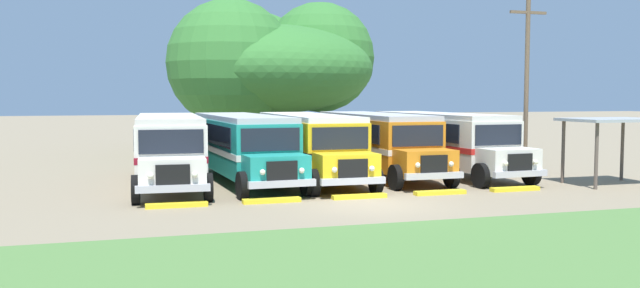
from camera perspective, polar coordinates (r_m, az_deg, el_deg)
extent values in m
plane|color=#84755B|center=(22.02, 4.66, -5.28)|extent=(220.00, 220.00, 0.00)
cube|color=#4C7538|center=(15.04, 16.04, -9.88)|extent=(80.00, 9.70, 0.01)
cube|color=silver|center=(27.76, -13.06, -0.19)|extent=(2.93, 9.31, 2.10)
cube|color=maroon|center=(27.78, -13.05, -0.53)|extent=(2.96, 9.33, 0.24)
cube|color=black|center=(28.08, -10.50, 0.92)|extent=(0.42, 7.99, 0.80)
cube|color=black|center=(28.04, -15.69, 0.83)|extent=(0.42, 7.99, 0.80)
cube|color=beige|center=(27.70, -13.10, 2.21)|extent=(2.85, 9.20, 0.22)
cube|color=silver|center=(22.54, -12.77, -2.52)|extent=(2.26, 1.50, 1.05)
cube|color=black|center=(21.80, -12.72, -2.68)|extent=(1.10, 0.15, 0.70)
cube|color=#B7B7BC|center=(21.81, -12.70, -3.81)|extent=(2.41, 0.31, 0.24)
cube|color=black|center=(23.11, -12.85, 0.20)|extent=(2.20, 0.16, 0.84)
cube|color=maroon|center=(32.38, -13.22, 0.23)|extent=(0.90, 0.10, 1.30)
sphere|color=#EAE5C6|center=(21.78, -10.88, -2.66)|extent=(0.20, 0.20, 0.20)
sphere|color=#EAE5C6|center=(21.74, -14.57, -2.73)|extent=(0.20, 0.20, 0.20)
cylinder|color=black|center=(22.76, -9.73, -3.74)|extent=(0.33, 1.01, 1.00)
cylinder|color=black|center=(22.71, -15.79, -3.86)|extent=(0.33, 1.01, 1.00)
cylinder|color=black|center=(30.89, -10.91, -1.68)|extent=(0.33, 1.01, 1.00)
cylinder|color=black|center=(30.85, -15.37, -1.76)|extent=(0.33, 1.01, 1.00)
cube|color=teal|center=(28.21, -6.89, -0.04)|extent=(3.02, 9.33, 2.10)
cube|color=white|center=(28.23, -6.88, -0.38)|extent=(3.05, 9.35, 0.24)
cube|color=black|center=(28.79, -4.57, 1.06)|extent=(0.49, 7.99, 0.80)
cube|color=black|center=(28.21, -9.55, 0.95)|extent=(0.49, 7.99, 0.80)
cube|color=#B2B2B7|center=(28.15, -6.91, 2.31)|extent=(2.93, 9.22, 0.22)
cube|color=teal|center=(23.15, -3.87, -2.25)|extent=(2.28, 1.52, 1.05)
cube|color=black|center=(22.45, -3.34, -2.38)|extent=(1.10, 0.16, 0.70)
cube|color=#B7B7BC|center=(22.46, -3.30, -3.49)|extent=(2.41, 0.34, 0.24)
cube|color=black|center=(23.70, -4.33, 0.39)|extent=(2.20, 0.18, 0.84)
cube|color=white|center=(32.72, -8.74, 0.34)|extent=(0.90, 0.11, 1.30)
sphere|color=#EAE5C6|center=(22.61, -1.60, -2.33)|extent=(0.20, 0.20, 0.20)
sphere|color=#EAE5C6|center=(22.21, -5.03, -2.46)|extent=(0.20, 0.20, 0.20)
cylinder|color=black|center=(23.67, -1.13, -3.38)|extent=(0.34, 1.01, 1.00)
cylinder|color=black|center=(23.01, -6.80, -3.62)|extent=(0.34, 1.01, 1.00)
cylinder|color=black|center=(31.49, -5.99, -1.51)|extent=(0.34, 1.01, 1.00)
cylinder|color=black|center=(31.00, -10.30, -1.65)|extent=(0.34, 1.01, 1.00)
cube|color=yellow|center=(28.82, -1.13, 0.08)|extent=(2.53, 9.21, 2.10)
cube|color=black|center=(28.83, -1.12, -0.26)|extent=(2.56, 9.23, 0.24)
cube|color=black|center=(29.44, 1.10, 1.14)|extent=(0.07, 8.00, 0.80)
cube|color=black|center=(28.76, -3.73, 1.06)|extent=(0.07, 8.00, 0.80)
cube|color=silver|center=(28.76, -1.13, 2.38)|extent=(2.45, 9.11, 0.22)
cube|color=yellow|center=(23.82, 2.29, -2.06)|extent=(2.21, 1.41, 1.05)
cube|color=black|center=(23.12, 2.89, -2.19)|extent=(1.10, 0.10, 0.70)
cube|color=#B7B7BC|center=(23.14, 2.92, -3.26)|extent=(2.40, 0.21, 0.24)
cube|color=black|center=(24.36, 1.79, 0.50)|extent=(2.20, 0.07, 0.84)
cube|color=black|center=(33.29, -3.26, 0.45)|extent=(0.90, 0.06, 1.30)
sphere|color=#EAE5C6|center=(23.32, 4.55, -2.14)|extent=(0.20, 0.20, 0.20)
sphere|color=#EAE5C6|center=(22.85, 1.28, -2.26)|extent=(0.20, 0.20, 0.20)
cylinder|color=black|center=(24.39, 4.89, -3.17)|extent=(0.28, 1.00, 1.00)
cylinder|color=black|center=(23.62, -0.55, -3.39)|extent=(0.28, 1.00, 1.00)
cylinder|color=black|center=(32.11, -0.49, -1.38)|extent=(0.28, 1.00, 1.00)
cylinder|color=black|center=(31.53, -4.69, -1.50)|extent=(0.28, 1.00, 1.00)
cube|color=orange|center=(30.44, 4.73, 0.28)|extent=(2.57, 9.22, 2.10)
cube|color=white|center=(30.45, 4.73, -0.03)|extent=(2.60, 9.24, 0.24)
cube|color=black|center=(31.19, 6.70, 1.28)|extent=(0.10, 8.00, 0.80)
cube|color=black|center=(30.24, 2.29, 1.22)|extent=(0.10, 8.00, 0.80)
cube|color=#B2B2B7|center=(30.39, 4.75, 2.47)|extent=(2.49, 9.12, 0.22)
cube|color=orange|center=(25.67, 9.17, -1.66)|extent=(2.21, 1.42, 1.05)
cube|color=black|center=(25.01, 9.92, -1.76)|extent=(1.10, 0.11, 0.70)
cube|color=#B7B7BC|center=(25.02, 9.95, -2.75)|extent=(2.40, 0.22, 0.24)
cube|color=black|center=(26.19, 8.54, 0.71)|extent=(2.20, 0.08, 0.84)
cube|color=white|center=(34.77, 1.88, 0.61)|extent=(0.90, 0.07, 1.30)
sphere|color=#EAE5C6|center=(25.29, 11.39, -1.72)|extent=(0.20, 0.20, 0.20)
sphere|color=#EAE5C6|center=(24.65, 8.53, -1.83)|extent=(0.20, 0.20, 0.20)
cylinder|color=black|center=(26.37, 11.40, -2.68)|extent=(0.29, 1.00, 1.00)
cylinder|color=black|center=(25.31, 6.62, -2.91)|extent=(0.29, 1.00, 1.00)
cylinder|color=black|center=(33.75, 4.70, -1.12)|extent=(0.29, 1.00, 1.00)
cylinder|color=black|center=(32.93, 0.83, -1.24)|extent=(0.29, 1.00, 1.00)
cube|color=silver|center=(31.38, 10.39, 0.35)|extent=(3.03, 9.33, 2.10)
cube|color=red|center=(31.39, 10.39, 0.04)|extent=(3.06, 9.35, 0.24)
cube|color=black|center=(32.27, 12.08, 1.32)|extent=(0.51, 7.99, 0.80)
cube|color=black|center=(30.99, 8.10, 1.25)|extent=(0.51, 7.99, 0.80)
cube|color=beige|center=(31.32, 10.42, 2.46)|extent=(2.95, 9.23, 0.22)
cube|color=silver|center=(27.01, 16.11, -1.48)|extent=(2.28, 1.53, 1.05)
cube|color=black|center=(26.42, 17.06, -1.57)|extent=(1.10, 0.16, 0.70)
cube|color=#B7B7BC|center=(26.43, 17.09, -2.51)|extent=(2.41, 0.34, 0.24)
cube|color=black|center=(27.47, 15.32, 0.77)|extent=(2.20, 0.19, 0.84)
cube|color=red|center=(35.43, 6.59, 0.65)|extent=(0.90, 0.11, 1.30)
sphere|color=#EAE5C6|center=(26.81, 18.32, -1.52)|extent=(0.20, 0.20, 0.20)
sphere|color=#EAE5C6|center=(25.96, 15.90, -1.64)|extent=(0.20, 0.20, 0.20)
cylinder|color=black|center=(27.87, 17.96, -2.44)|extent=(0.34, 1.01, 1.00)
cylinder|color=black|center=(26.46, 13.86, -2.70)|extent=(0.34, 1.01, 1.00)
cylinder|color=black|center=(34.65, 9.56, -1.03)|extent=(0.34, 1.01, 1.00)
cylinder|color=black|center=(33.53, 5.99, -1.16)|extent=(0.34, 1.01, 1.00)
cube|color=yellow|center=(21.89, -12.40, -5.22)|extent=(2.00, 0.36, 0.15)
cube|color=yellow|center=(22.35, -4.23, -4.94)|extent=(2.00, 0.36, 0.15)
cube|color=yellow|center=(23.24, 3.45, -4.58)|extent=(2.00, 0.36, 0.15)
cube|color=yellow|center=(24.51, 10.44, -4.19)|extent=(2.00, 0.36, 0.15)
cube|color=yellow|center=(26.11, 16.65, -3.78)|extent=(2.00, 0.36, 0.15)
cylinder|color=brown|center=(41.48, -4.00, 1.41)|extent=(0.79, 0.79, 3.22)
ellipsoid|color=#33702D|center=(41.46, -4.03, 6.52)|extent=(12.63, 10.94, 5.56)
sphere|color=#33702D|center=(43.80, -0.02, 7.56)|extent=(7.29, 7.29, 7.29)
sphere|color=#33702D|center=(40.05, -7.79, 7.01)|extent=(7.71, 7.71, 7.71)
sphere|color=#33702D|center=(45.45, -5.18, 7.29)|extent=(6.48, 6.48, 6.48)
cylinder|color=brown|center=(30.37, 17.58, 4.61)|extent=(0.20, 0.20, 7.89)
cube|color=brown|center=(30.59, 17.72, 10.88)|extent=(1.80, 0.12, 0.12)
cylinder|color=brown|center=(27.49, 22.98, -0.98)|extent=(0.14, 0.14, 2.60)
cylinder|color=brown|center=(30.95, 24.88, -0.49)|extent=(0.14, 0.14, 2.60)
cylinder|color=brown|center=(29.04, 20.46, -0.65)|extent=(0.14, 0.14, 2.60)
cube|color=#9EA3A8|center=(29.14, 24.07, 1.94)|extent=(3.60, 2.60, 0.12)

